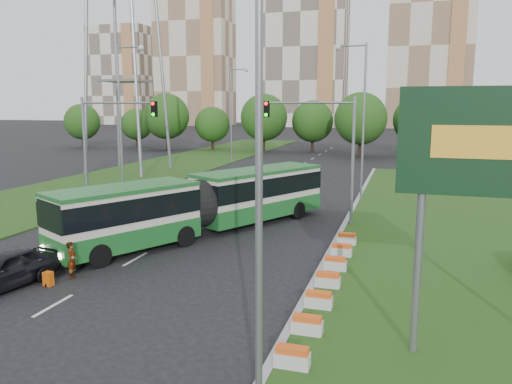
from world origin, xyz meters
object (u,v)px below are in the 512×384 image
(traffic_mast_left, at_px, (104,136))
(car_left_far, at_px, (144,199))
(articulated_bus, at_px, (200,203))
(car_left_near, at_px, (2,270))
(billboard, at_px, (512,155))
(traffic_mast_median, at_px, (327,140))
(shopping_trolley, at_px, (48,279))
(pedestrian, at_px, (72,260))

(traffic_mast_left, height_order, car_left_far, traffic_mast_left)
(articulated_bus, height_order, car_left_near, articulated_bus)
(billboard, bearing_deg, traffic_mast_median, 115.03)
(traffic_mast_left, height_order, shopping_trolley, traffic_mast_left)
(billboard, bearing_deg, articulated_bus, 140.66)
(traffic_mast_median, height_order, car_left_far, traffic_mast_median)
(pedestrian, bearing_deg, articulated_bus, -33.65)
(billboard, relative_size, articulated_bus, 0.44)
(car_left_near, relative_size, pedestrian, 2.87)
(car_left_near, bearing_deg, billboard, 7.42)
(traffic_mast_median, bearing_deg, billboard, -64.97)
(traffic_mast_median, height_order, car_left_near, traffic_mast_median)
(traffic_mast_median, height_order, articulated_bus, traffic_mast_median)
(articulated_bus, bearing_deg, billboard, -11.09)
(billboard, relative_size, traffic_mast_median, 1.00)
(articulated_bus, bearing_deg, car_left_near, -83.26)
(car_left_far, relative_size, shopping_trolley, 6.61)
(traffic_mast_median, relative_size, traffic_mast_left, 1.00)
(traffic_mast_median, relative_size, car_left_far, 1.99)
(car_left_far, relative_size, pedestrian, 2.44)
(traffic_mast_left, xyz_separation_m, shopping_trolley, (5.78, -13.29, -5.05))
(traffic_mast_median, xyz_separation_m, pedestrian, (-8.98, -13.21, -4.53))
(traffic_mast_median, xyz_separation_m, shopping_trolley, (-9.37, -14.29, -5.05))
(car_left_near, xyz_separation_m, pedestrian, (1.97, 1.87, 0.02))
(pedestrian, relative_size, shopping_trolley, 2.71)
(car_left_far, bearing_deg, traffic_mast_median, -23.24)
(billboard, bearing_deg, traffic_mast_left, 146.45)
(billboard, xyz_separation_m, car_left_near, (-18.42, 0.93, -5.36))
(articulated_bus, relative_size, car_left_far, 4.51)
(articulated_bus, bearing_deg, pedestrian, -76.03)
(traffic_mast_median, xyz_separation_m, car_left_far, (-13.62, 1.25, -4.69))
(traffic_mast_median, height_order, pedestrian, traffic_mast_median)
(billboard, distance_m, shopping_trolley, 17.92)
(billboard, distance_m, articulated_bus, 18.86)
(car_left_far, bearing_deg, shopping_trolley, -92.70)
(pedestrian, bearing_deg, billboard, -119.01)
(billboard, height_order, traffic_mast_left, same)
(car_left_far, distance_m, shopping_trolley, 16.12)
(billboard, height_order, pedestrian, billboard)
(car_left_near, distance_m, pedestrian, 2.71)
(traffic_mast_left, xyz_separation_m, pedestrian, (6.18, -12.21, -4.53))
(car_left_near, bearing_deg, articulated_bus, 78.79)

